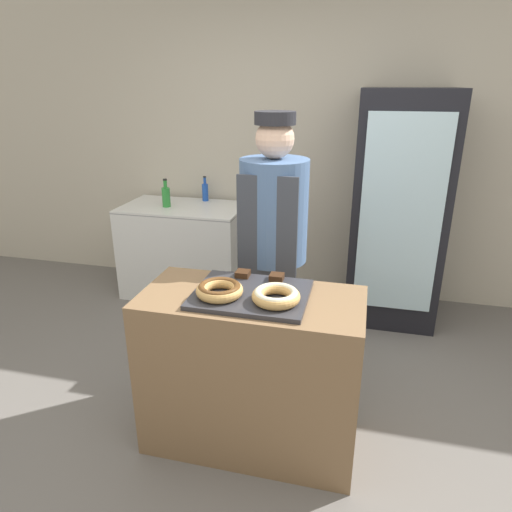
# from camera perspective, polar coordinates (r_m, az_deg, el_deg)

# --- Properties ---
(ground_plane) EXTENTS (14.00, 14.00, 0.00)m
(ground_plane) POSITION_cam_1_polar(r_m,az_deg,el_deg) (2.79, -0.53, -21.63)
(ground_plane) COLOR #66605B
(wall_back) EXTENTS (8.00, 0.06, 2.70)m
(wall_back) POSITION_cam_1_polar(r_m,az_deg,el_deg) (4.19, 6.86, 13.37)
(wall_back) COLOR #BCB29E
(wall_back) RESTS_ON ground_plane
(display_counter) EXTENTS (1.13, 0.54, 0.89)m
(display_counter) POSITION_cam_1_polar(r_m,az_deg,el_deg) (2.52, -0.56, -14.18)
(display_counter) COLOR brown
(display_counter) RESTS_ON ground_plane
(serving_tray) EXTENTS (0.57, 0.45, 0.02)m
(serving_tray) POSITION_cam_1_polar(r_m,az_deg,el_deg) (2.28, -0.60, -4.81)
(serving_tray) COLOR #2D2D33
(serving_tray) RESTS_ON display_counter
(donut_chocolate_glaze) EXTENTS (0.23, 0.23, 0.06)m
(donut_chocolate_glaze) POSITION_cam_1_polar(r_m,az_deg,el_deg) (2.24, -4.59, -4.17)
(donut_chocolate_glaze) COLOR tan
(donut_chocolate_glaze) RESTS_ON serving_tray
(donut_light_glaze) EXTENTS (0.23, 0.23, 0.06)m
(donut_light_glaze) POSITION_cam_1_polar(r_m,az_deg,el_deg) (2.17, 2.52, -4.93)
(donut_light_glaze) COLOR tan
(donut_light_glaze) RESTS_ON serving_tray
(brownie_back_left) EXTENTS (0.07, 0.07, 0.03)m
(brownie_back_left) POSITION_cam_1_polar(r_m,az_deg,el_deg) (2.45, -1.67, -2.23)
(brownie_back_left) COLOR #382111
(brownie_back_left) RESTS_ON serving_tray
(brownie_back_right) EXTENTS (0.07, 0.07, 0.03)m
(brownie_back_right) POSITION_cam_1_polar(r_m,az_deg,el_deg) (2.41, 2.60, -2.64)
(brownie_back_right) COLOR #382111
(brownie_back_right) RESTS_ON serving_tray
(baker_person) EXTENTS (0.42, 0.42, 1.74)m
(baker_person) POSITION_cam_1_polar(r_m,az_deg,el_deg) (2.86, 2.15, 0.87)
(baker_person) COLOR #4C4C51
(baker_person) RESTS_ON ground_plane
(beverage_fridge) EXTENTS (0.71, 0.69, 1.85)m
(beverage_fridge) POSITION_cam_1_polar(r_m,az_deg,el_deg) (3.85, 17.32, 5.50)
(beverage_fridge) COLOR black
(beverage_fridge) RESTS_ON ground_plane
(chest_freezer) EXTENTS (1.09, 0.65, 0.84)m
(chest_freezer) POSITION_cam_1_polar(r_m,az_deg,el_deg) (4.32, -8.84, 0.81)
(chest_freezer) COLOR silver
(chest_freezer) RESTS_ON ground_plane
(bottle_green) EXTENTS (0.07, 0.07, 0.25)m
(bottle_green) POSITION_cam_1_polar(r_m,az_deg,el_deg) (4.17, -11.18, 7.35)
(bottle_green) COLOR #2D8C38
(bottle_green) RESTS_ON chest_freezer
(bottle_blue) EXTENTS (0.06, 0.06, 0.23)m
(bottle_blue) POSITION_cam_1_polar(r_m,az_deg,el_deg) (4.34, -6.37, 8.03)
(bottle_blue) COLOR #1E4CB2
(bottle_blue) RESTS_ON chest_freezer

